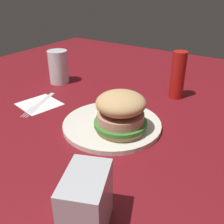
% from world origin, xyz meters
% --- Properties ---
extents(ground_plane, '(1.60, 1.60, 0.00)m').
position_xyz_m(ground_plane, '(0.00, 0.00, 0.00)').
color(ground_plane, maroon).
extents(plate, '(0.25, 0.25, 0.01)m').
position_xyz_m(plate, '(-0.01, -0.02, 0.01)').
color(plate, silver).
rests_on(plate, ground_plane).
extents(sandwich, '(0.13, 0.13, 0.10)m').
position_xyz_m(sandwich, '(-0.02, -0.06, 0.06)').
color(sandwich, tan).
rests_on(sandwich, plate).
extents(fries_pile, '(0.10, 0.11, 0.01)m').
position_xyz_m(fries_pile, '(0.02, 0.00, 0.02)').
color(fries_pile, '#E5B251').
rests_on(fries_pile, plate).
extents(napkin, '(0.13, 0.13, 0.00)m').
position_xyz_m(napkin, '(-0.02, 0.24, 0.00)').
color(napkin, white).
rests_on(napkin, ground_plane).
extents(fork, '(0.17, 0.07, 0.00)m').
position_xyz_m(fork, '(-0.02, 0.24, 0.00)').
color(fork, silver).
rests_on(fork, napkin).
extents(drink_glass, '(0.07, 0.07, 0.12)m').
position_xyz_m(drink_glass, '(0.15, 0.32, 0.05)').
color(drink_glass, silver).
rests_on(drink_glass, ground_plane).
extents(napkin_dispenser, '(0.11, 0.09, 0.10)m').
position_xyz_m(napkin_dispenser, '(-0.28, -0.16, 0.05)').
color(napkin_dispenser, '#B7BABF').
rests_on(napkin_dispenser, ground_plane).
extents(ketchup_bottle, '(0.04, 0.04, 0.15)m').
position_xyz_m(ketchup_bottle, '(0.26, -0.09, 0.07)').
color(ketchup_bottle, '#B21914').
rests_on(ketchup_bottle, ground_plane).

